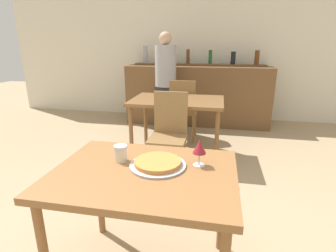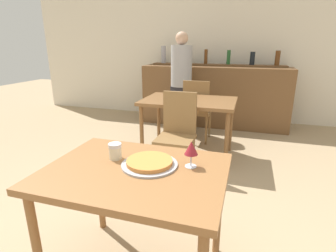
{
  "view_description": "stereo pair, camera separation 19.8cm",
  "coord_description": "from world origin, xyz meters",
  "views": [
    {
      "loc": [
        0.4,
        -1.3,
        1.45
      ],
      "look_at": [
        0.03,
        0.55,
        0.86
      ],
      "focal_mm": 28.0,
      "sensor_mm": 36.0,
      "label": 1
    },
    {
      "loc": [
        0.59,
        -1.25,
        1.45
      ],
      "look_at": [
        0.03,
        0.55,
        0.86
      ],
      "focal_mm": 28.0,
      "sensor_mm": 36.0,
      "label": 2
    }
  ],
  "objects": [
    {
      "name": "bar_back_shelf",
      "position": [
        -0.04,
        3.66,
        1.14
      ],
      "size": [
        2.39,
        0.24,
        0.35
      ],
      "color": "brown",
      "rests_on": "bar_counter"
    },
    {
      "name": "dining_table_near",
      "position": [
        0.0,
        0.0,
        0.67
      ],
      "size": [
        1.05,
        0.78,
        0.76
      ],
      "color": "brown",
      "rests_on": "ground_plane"
    },
    {
      "name": "wine_glass",
      "position": [
        0.3,
        0.13,
        0.87
      ],
      "size": [
        0.08,
        0.08,
        0.16
      ],
      "color": "silver",
      "rests_on": "dining_table_near"
    },
    {
      "name": "wall_back",
      "position": [
        0.0,
        4.03,
        1.4
      ],
      "size": [
        8.0,
        0.05,
        2.8
      ],
      "color": "silver",
      "rests_on": "ground_plane"
    },
    {
      "name": "chair_far_side_back",
      "position": [
        -0.13,
        2.53,
        0.54
      ],
      "size": [
        0.4,
        0.4,
        0.95
      ],
      "rotation": [
        0.0,
        0.0,
        3.14
      ],
      "color": "olive",
      "rests_on": "ground_plane"
    },
    {
      "name": "dining_table_far",
      "position": [
        -0.13,
        1.97,
        0.69
      ],
      "size": [
        1.17,
        0.78,
        0.77
      ],
      "color": "brown",
      "rests_on": "ground_plane"
    },
    {
      "name": "bar_counter",
      "position": [
        0.0,
        3.52,
        0.53
      ],
      "size": [
        2.6,
        0.56,
        1.07
      ],
      "color": "brown",
      "rests_on": "ground_plane"
    },
    {
      "name": "person_standing",
      "position": [
        -0.48,
        2.94,
        0.88
      ],
      "size": [
        0.34,
        0.34,
        1.64
      ],
      "color": "#2D2D38",
      "rests_on": "ground_plane"
    },
    {
      "name": "cheese_shaker",
      "position": [
        -0.17,
        0.1,
        0.81
      ],
      "size": [
        0.08,
        0.08,
        0.1
      ],
      "color": "beige",
      "rests_on": "dining_table_near"
    },
    {
      "name": "pizza_tray",
      "position": [
        0.07,
        0.07,
        0.77
      ],
      "size": [
        0.34,
        0.34,
        0.04
      ],
      "color": "#A3A3A8",
      "rests_on": "dining_table_near"
    },
    {
      "name": "chair_far_side_front",
      "position": [
        -0.13,
        1.42,
        0.54
      ],
      "size": [
        0.4,
        0.4,
        0.95
      ],
      "color": "olive",
      "rests_on": "ground_plane"
    }
  ]
}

